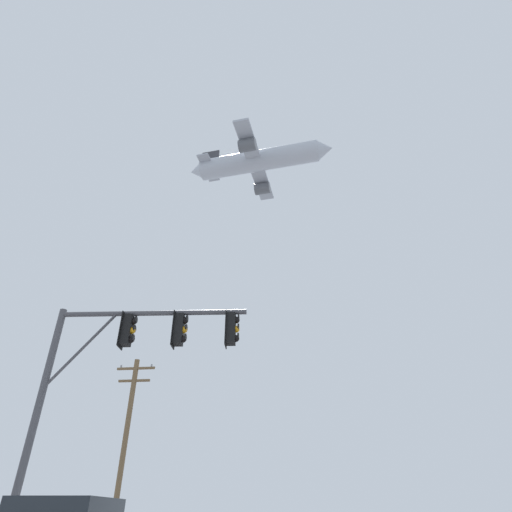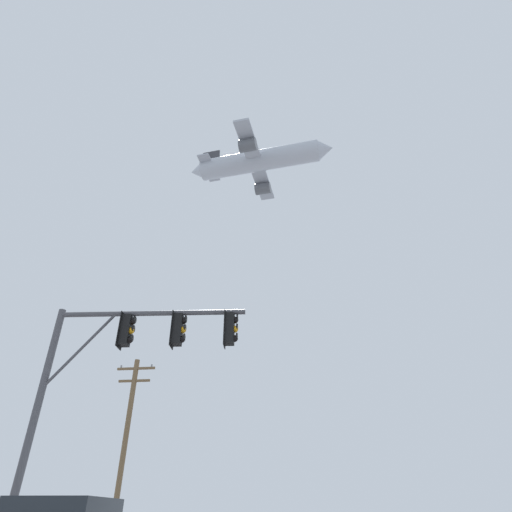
% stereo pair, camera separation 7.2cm
% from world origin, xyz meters
% --- Properties ---
extents(signal_pole_near, '(5.56, 0.65, 6.51)m').
position_xyz_m(signal_pole_near, '(-4.26, 6.37, 5.01)').
color(signal_pole_near, '#4C4C51').
rests_on(signal_pole_near, ground).
extents(utility_pole, '(2.20, 0.28, 8.93)m').
position_xyz_m(utility_pole, '(-8.72, 18.42, 4.76)').
color(utility_pole, brown).
rests_on(utility_pole, ground).
extents(airplane, '(20.35, 15.72, 5.54)m').
position_xyz_m(airplane, '(-3.40, 38.11, 43.14)').
color(airplane, '#B7BCC6').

